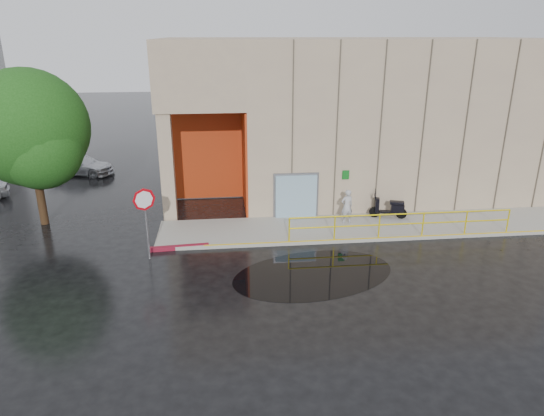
{
  "coord_description": "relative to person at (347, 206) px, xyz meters",
  "views": [
    {
      "loc": [
        -3.15,
        -15.04,
        8.25
      ],
      "look_at": [
        -1.23,
        3.0,
        1.68
      ],
      "focal_mm": 32.0,
      "sensor_mm": 36.0,
      "label": 1
    }
  ],
  "objects": [
    {
      "name": "ground",
      "position": [
        -2.36,
        -4.94,
        -0.93
      ],
      "size": [
        120.0,
        120.0,
        0.0
      ],
      "primitive_type": "plane",
      "color": "black",
      "rests_on": "ground"
    },
    {
      "name": "sidewalk",
      "position": [
        1.64,
        -0.44,
        -0.85
      ],
      "size": [
        20.0,
        3.0,
        0.15
      ],
      "primitive_type": "cube",
      "color": "gray",
      "rests_on": "ground"
    },
    {
      "name": "building",
      "position": [
        2.74,
        6.04,
        3.28
      ],
      "size": [
        20.0,
        10.17,
        8.0
      ],
      "color": "tan",
      "rests_on": "ground"
    },
    {
      "name": "guardrail",
      "position": [
        1.89,
        -1.79,
        -0.25
      ],
      "size": [
        9.56,
        0.06,
        1.03
      ],
      "color": "#DCC40B",
      "rests_on": "sidewalk"
    },
    {
      "name": "person",
      "position": [
        0.0,
        0.0,
        0.0
      ],
      "size": [
        0.63,
        0.49,
        1.55
      ],
      "primitive_type": "imported",
      "rotation": [
        0.0,
        0.0,
        3.36
      ],
      "color": "#A6A7AB",
      "rests_on": "sidewalk"
    },
    {
      "name": "scooter",
      "position": [
        2.09,
        0.36,
        -0.02
      ],
      "size": [
        1.75,
        0.96,
        1.32
      ],
      "rotation": [
        0.0,
        0.0,
        -0.26
      ],
      "color": "black",
      "rests_on": "sidewalk"
    },
    {
      "name": "stop_sign",
      "position": [
        -8.43,
        -2.6,
        1.14
      ],
      "size": [
        0.78,
        0.43,
        2.87
      ],
      "rotation": [
        0.0,
        0.0,
        0.09
      ],
      "color": "slate",
      "rests_on": "ground"
    },
    {
      "name": "red_curb",
      "position": [
        -7.36,
        -1.84,
        -0.84
      ],
      "size": [
        2.41,
        0.35,
        0.18
      ],
      "primitive_type": "cube",
      "rotation": [
        0.0,
        0.0,
        0.07
      ],
      "color": "maroon",
      "rests_on": "ground"
    },
    {
      "name": "puddle",
      "position": [
        -2.34,
        -4.51,
        -0.92
      ],
      "size": [
        6.73,
        5.02,
        0.01
      ],
      "primitive_type": "cube",
      "rotation": [
        0.0,
        0.0,
        0.24
      ],
      "color": "black",
      "rests_on": "ground"
    },
    {
      "name": "car_c",
      "position": [
        -14.2,
        10.05,
        -0.33
      ],
      "size": [
        4.4,
        2.81,
        1.19
      ],
      "primitive_type": "imported",
      "rotation": [
        0.0,
        0.0,
        1.27
      ],
      "color": "silver",
      "rests_on": "ground"
    },
    {
      "name": "tree_near",
      "position": [
        -13.56,
        1.52,
        3.3
      ],
      "size": [
        5.05,
        5.05,
        6.95
      ],
      "rotation": [
        0.0,
        0.0,
        -0.39
      ],
      "color": "black",
      "rests_on": "ground"
    }
  ]
}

